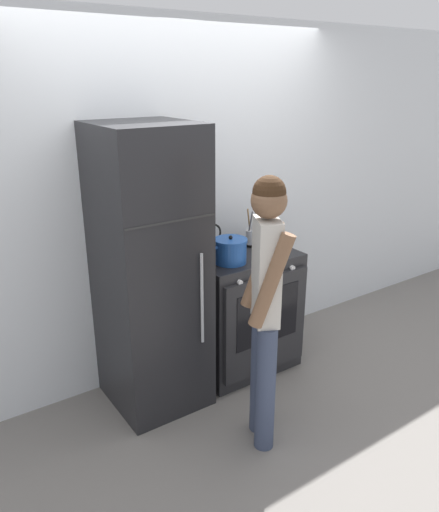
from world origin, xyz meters
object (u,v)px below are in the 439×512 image
Objects in this scene: dutch_oven_pot at (231,251)px; tea_kettle at (213,245)px; stove_range at (242,310)px; refrigerator at (150,272)px; person at (266,300)px; utensil_jar at (251,235)px.

tea_kettle is (0.01, 0.24, -0.03)m from dutch_oven_pot.
refrigerator is at bearing 179.46° from stove_range.
dutch_oven_pot is 0.70m from person.
utensil_jar is (0.36, 0.01, 0.01)m from tea_kettle.
dutch_oven_pot reaches higher than stove_range.
stove_range is at bearing -0.54° from refrigerator.
person reaches higher than dutch_oven_pot.
tea_kettle is at bearing 12.33° from person.
tea_kettle is at bearing 86.68° from dutch_oven_pot.
refrigerator reaches higher than utensil_jar.
person is at bearing -65.50° from refrigerator.
refrigerator is 0.89m from stove_range.
stove_range is at bearing -42.21° from tea_kettle.
person is (0.35, -0.76, 0.00)m from refrigerator.
refrigerator reaches higher than person.
tea_kettle is (-0.16, 0.15, 0.51)m from stove_range.
stove_range is at bearing 27.96° from dutch_oven_pot.
tea_kettle is (0.59, 0.14, 0.04)m from refrigerator.
utensil_jar reaches higher than dutch_oven_pot.
stove_range is 3.35× the size of dutch_oven_pot.
refrigerator reaches higher than stove_range.
person is at bearing -118.06° from stove_range.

